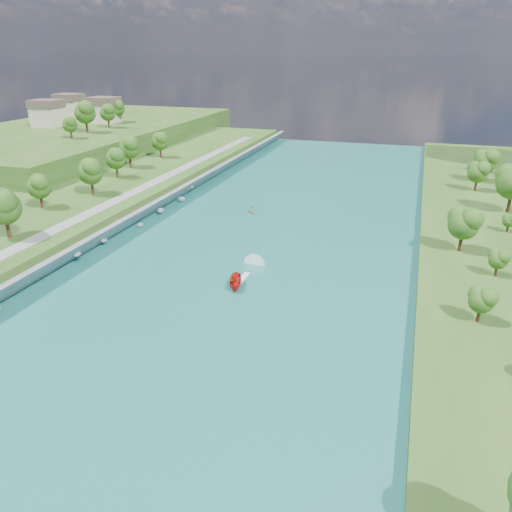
% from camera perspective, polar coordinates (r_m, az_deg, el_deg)
% --- Properties ---
extents(ground, '(260.00, 260.00, 0.00)m').
position_cam_1_polar(ground, '(64.25, -7.96, -7.80)').
color(ground, '#2D5119').
rests_on(ground, ground).
extents(river_water, '(55.00, 240.00, 0.10)m').
position_cam_1_polar(river_water, '(80.66, -1.90, -0.98)').
color(river_water, '#195F5F').
rests_on(river_water, ground).
extents(ridge_west, '(60.00, 120.00, 9.00)m').
position_cam_1_polar(ridge_west, '(182.39, -19.07, 12.60)').
color(ridge_west, '#2D5119').
rests_on(ridge_west, ground).
extents(riprap_bank, '(3.76, 236.00, 4.16)m').
position_cam_1_polar(riprap_bank, '(91.00, -17.57, 1.91)').
color(riprap_bank, slate).
rests_on(riprap_bank, ground).
extents(riverside_path, '(3.00, 200.00, 0.10)m').
position_cam_1_polar(riverside_path, '(94.82, -20.79, 3.43)').
color(riverside_path, gray).
rests_on(riverside_path, berm_west).
extents(ridge_houses, '(29.50, 29.50, 8.40)m').
position_cam_1_polar(ridge_houses, '(188.93, -20.07, 15.49)').
color(ridge_houses, beige).
rests_on(ridge_houses, ridge_west).
extents(trees_east, '(16.65, 142.33, 11.78)m').
position_cam_1_polar(trees_east, '(92.31, 26.16, 3.90)').
color(trees_east, '#204813').
rests_on(trees_east, berm_east).
extents(trees_ridge, '(10.68, 38.23, 10.95)m').
position_cam_1_polar(trees_ridge, '(167.83, -17.77, 15.20)').
color(trees_ridge, '#204813').
rests_on(trees_ridge, ridge_west).
extents(motorboat, '(3.60, 19.19, 2.00)m').
position_cam_1_polar(motorboat, '(73.70, -2.04, -2.66)').
color(motorboat, red).
rests_on(motorboat, river_water).
extents(raft, '(3.06, 2.92, 1.69)m').
position_cam_1_polar(raft, '(105.88, -0.48, 5.09)').
color(raft, '#999DA1').
rests_on(raft, river_water).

